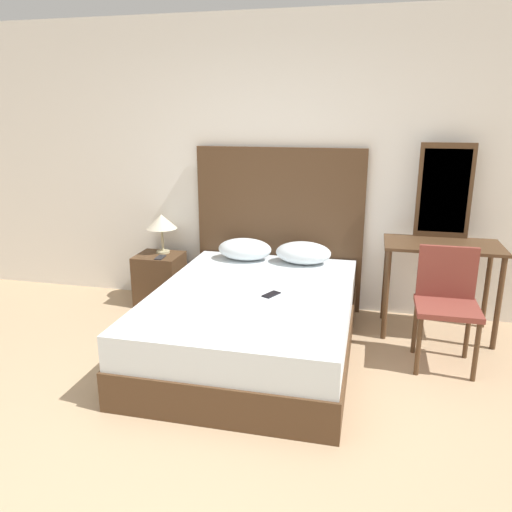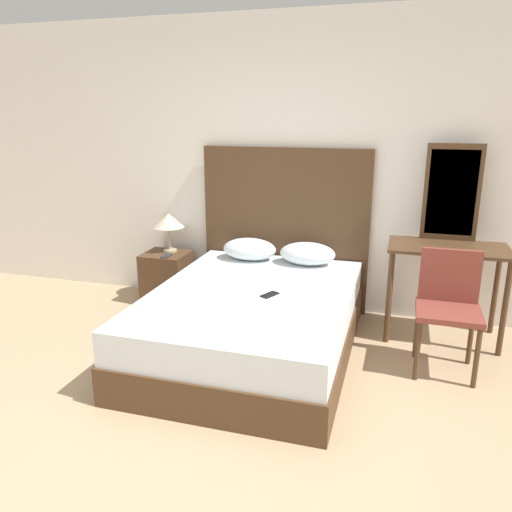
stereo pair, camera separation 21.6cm
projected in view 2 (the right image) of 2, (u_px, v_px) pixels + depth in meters
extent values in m
plane|color=tan|center=(154.00, 473.00, 2.64)|extent=(16.00, 16.00, 0.00)
cube|color=white|center=(277.00, 167.00, 4.67)|extent=(10.00, 0.06, 2.70)
cube|color=#4C331E|center=(252.00, 336.00, 3.94)|extent=(1.51, 2.06, 0.28)
cube|color=silver|center=(252.00, 306.00, 3.87)|extent=(1.48, 2.02, 0.24)
cube|color=#4C331E|center=(285.00, 230.00, 4.74)|extent=(1.59, 0.05, 1.54)
ellipsoid|color=silver|center=(250.00, 249.00, 4.63)|extent=(0.50, 0.34, 0.20)
ellipsoid|color=silver|center=(308.00, 254.00, 4.48)|extent=(0.50, 0.34, 0.20)
cube|color=black|center=(270.00, 295.00, 3.74)|extent=(0.13, 0.17, 0.01)
cube|color=#4C331E|center=(167.00, 278.00, 4.98)|extent=(0.43, 0.39, 0.51)
cylinder|color=tan|center=(170.00, 250.00, 4.97)|extent=(0.13, 0.13, 0.02)
cylinder|color=tan|center=(170.00, 238.00, 4.94)|extent=(0.02, 0.02, 0.23)
cone|color=beige|center=(169.00, 220.00, 4.89)|extent=(0.30, 0.30, 0.14)
cube|color=#232328|center=(167.00, 256.00, 4.80)|extent=(0.08, 0.15, 0.01)
cube|color=#4C331E|center=(448.00, 248.00, 4.03)|extent=(0.94, 0.52, 0.02)
cylinder|color=#4C331E|center=(389.00, 298.00, 4.06)|extent=(0.04, 0.04, 0.77)
cylinder|color=#4C331E|center=(505.00, 309.00, 3.82)|extent=(0.04, 0.04, 0.77)
cylinder|color=#4C331E|center=(391.00, 281.00, 4.46)|extent=(0.04, 0.04, 0.77)
cylinder|color=#4C331E|center=(495.00, 290.00, 4.23)|extent=(0.04, 0.04, 0.77)
cube|color=#4C331E|center=(452.00, 193.00, 4.13)|extent=(0.45, 0.03, 0.80)
cube|color=#B2BCC6|center=(452.00, 193.00, 4.13)|extent=(0.38, 0.01, 0.71)
cube|color=brown|center=(448.00, 312.00, 3.56)|extent=(0.45, 0.42, 0.04)
cube|color=brown|center=(450.00, 275.00, 3.67)|extent=(0.42, 0.04, 0.40)
cylinder|color=#4C331E|center=(417.00, 351.00, 3.51)|extent=(0.04, 0.04, 0.45)
cylinder|color=#4C331E|center=(477.00, 358.00, 3.41)|extent=(0.04, 0.04, 0.45)
cylinder|color=#4C331E|center=(417.00, 330.00, 3.84)|extent=(0.04, 0.04, 0.45)
cylinder|color=#4C331E|center=(471.00, 337.00, 3.74)|extent=(0.04, 0.04, 0.45)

